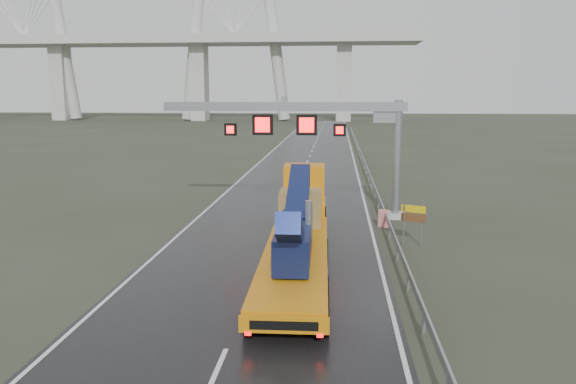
# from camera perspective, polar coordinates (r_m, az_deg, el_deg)

# --- Properties ---
(ground) EXTENTS (400.00, 400.00, 0.00)m
(ground) POSITION_cam_1_polar(r_m,az_deg,el_deg) (18.28, -5.83, -14.64)
(ground) COLOR #303324
(ground) RESTS_ON ground
(road) EXTENTS (11.00, 200.00, 0.02)m
(road) POSITION_cam_1_polar(r_m,az_deg,el_deg) (56.91, 1.65, 2.34)
(road) COLOR black
(road) RESTS_ON ground
(guardrail) EXTENTS (0.20, 140.00, 1.40)m
(guardrail) POSITION_cam_1_polar(r_m,az_deg,el_deg) (46.91, 8.41, 1.44)
(guardrail) COLOR gray
(guardrail) RESTS_ON ground
(sign_gantry) EXTENTS (14.90, 1.20, 7.42)m
(sign_gantry) POSITION_cam_1_polar(r_m,az_deg,el_deg) (34.37, 3.10, 6.67)
(sign_gantry) COLOR silver
(sign_gantry) RESTS_ON ground
(heavy_haul_truck) EXTENTS (3.00, 17.96, 4.20)m
(heavy_haul_truck) POSITION_cam_1_polar(r_m,az_deg,el_deg) (26.87, 1.18, -2.84)
(heavy_haul_truck) COLOR orange
(heavy_haul_truck) RESTS_ON ground
(exit_sign_pair) EXTENTS (1.16, 0.54, 2.13)m
(exit_sign_pair) POSITION_cam_1_polar(r_m,az_deg,el_deg) (28.77, 12.60, -2.51)
(exit_sign_pair) COLOR gray
(exit_sign_pair) RESTS_ON ground
(striped_barrier) EXTENTS (0.67, 0.53, 1.00)m
(striped_barrier) POSITION_cam_1_polar(r_m,az_deg,el_deg) (32.76, 9.71, -2.66)
(striped_barrier) COLOR red
(striped_barrier) RESTS_ON ground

